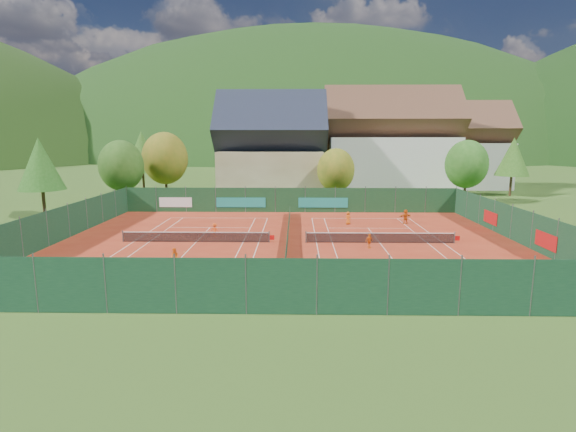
# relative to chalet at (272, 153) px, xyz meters

# --- Properties ---
(ground) EXTENTS (600.00, 600.00, 0.00)m
(ground) POSITION_rel_chalet_xyz_m (3.00, -30.00, -6.64)
(ground) COLOR #2E5019
(ground) RESTS_ON ground
(clay_pad) EXTENTS (40.00, 32.00, 0.01)m
(clay_pad) POSITION_rel_chalet_xyz_m (3.00, -30.00, -6.62)
(clay_pad) COLOR #9D2C17
(clay_pad) RESTS_ON ground
(court_markings_left) EXTENTS (11.03, 23.83, 0.00)m
(court_markings_left) POSITION_rel_chalet_xyz_m (-5.00, -30.00, -6.61)
(court_markings_left) COLOR white
(court_markings_left) RESTS_ON ground
(court_markings_right) EXTENTS (11.03, 23.83, 0.00)m
(court_markings_right) POSITION_rel_chalet_xyz_m (11.00, -30.00, -6.61)
(court_markings_right) COLOR white
(court_markings_right) RESTS_ON ground
(tennis_net_left) EXTENTS (13.30, 0.10, 1.02)m
(tennis_net_left) POSITION_rel_chalet_xyz_m (-4.85, -30.00, -6.12)
(tennis_net_left) COLOR #59595B
(tennis_net_left) RESTS_ON ground
(tennis_net_right) EXTENTS (13.30, 0.10, 1.02)m
(tennis_net_right) POSITION_rel_chalet_xyz_m (11.15, -30.00, -6.12)
(tennis_net_right) COLOR #59595B
(tennis_net_right) RESTS_ON ground
(court_divider) EXTENTS (0.03, 28.80, 1.00)m
(court_divider) POSITION_rel_chalet_xyz_m (3.00, -30.00, -6.12)
(court_divider) COLOR #133420
(court_divider) RESTS_ON ground
(fence_north) EXTENTS (40.00, 0.10, 3.00)m
(fence_north) POSITION_rel_chalet_xyz_m (2.54, -14.01, -5.16)
(fence_north) COLOR #153B1F
(fence_north) RESTS_ON ground
(fence_south) EXTENTS (40.00, 0.04, 3.00)m
(fence_south) POSITION_rel_chalet_xyz_m (3.00, -46.00, -5.12)
(fence_south) COLOR #133621
(fence_south) RESTS_ON ground
(fence_west) EXTENTS (0.04, 32.00, 3.00)m
(fence_west) POSITION_rel_chalet_xyz_m (-17.00, -30.00, -5.12)
(fence_west) COLOR #143720
(fence_west) RESTS_ON ground
(fence_east) EXTENTS (0.09, 32.00, 3.00)m
(fence_east) POSITION_rel_chalet_xyz_m (23.00, -29.95, -5.14)
(fence_east) COLOR #143920
(fence_east) RESTS_ON ground
(chalet) EXTENTS (16.20, 12.00, 16.00)m
(chalet) POSITION_rel_chalet_xyz_m (0.00, 0.00, 0.00)
(chalet) COLOR #C7B78C
(chalet) RESTS_ON ground
(hotel_block_a) EXTENTS (21.60, 11.00, 17.25)m
(hotel_block_a) POSITION_rel_chalet_xyz_m (19.00, 6.00, 0.76)
(hotel_block_a) COLOR silver
(hotel_block_a) RESTS_ON ground
(hotel_block_b) EXTENTS (17.28, 10.00, 15.50)m
(hotel_block_b) POSITION_rel_chalet_xyz_m (33.00, 14.00, -0.01)
(hotel_block_b) COLOR silver
(hotel_block_b) RESTS_ON ground
(tree_west_front) EXTENTS (5.72, 5.72, 8.69)m
(tree_west_front) POSITION_rel_chalet_xyz_m (-19.00, -10.00, -1.23)
(tree_west_front) COLOR #452718
(tree_west_front) RESTS_ON ground
(tree_west_mid) EXTENTS (6.44, 6.44, 9.78)m
(tree_west_mid) POSITION_rel_chalet_xyz_m (-15.00, -4.00, -0.56)
(tree_west_mid) COLOR #4D361B
(tree_west_mid) RESTS_ON ground
(tree_west_back) EXTENTS (5.60, 5.60, 10.00)m
(tree_west_back) POSITION_rel_chalet_xyz_m (-21.00, 4.00, 0.11)
(tree_west_back) COLOR #442E18
(tree_west_back) RESTS_ON ground
(tree_center) EXTENTS (5.01, 5.01, 7.60)m
(tree_center) POSITION_rel_chalet_xyz_m (9.00, -8.00, -1.91)
(tree_center) COLOR #4E361B
(tree_center) RESTS_ON ground
(tree_east_front) EXTENTS (5.72, 5.72, 8.69)m
(tree_east_front) POSITION_rel_chalet_xyz_m (27.00, -6.00, -1.23)
(tree_east_front) COLOR #422D17
(tree_east_front) RESTS_ON ground
(tree_east_mid) EXTENTS (5.04, 5.04, 9.00)m
(tree_east_mid) POSITION_rel_chalet_xyz_m (37.00, 2.00, -0.56)
(tree_east_mid) COLOR #4B331B
(tree_east_mid) RESTS_ON ground
(tree_west_side) EXTENTS (5.04, 5.04, 9.00)m
(tree_west_side) POSITION_rel_chalet_xyz_m (-25.00, -18.00, -0.56)
(tree_west_side) COLOR #492E1A
(tree_west_side) RESTS_ON ground
(tree_east_back) EXTENTS (7.15, 7.15, 10.86)m
(tree_east_back) POSITION_rel_chalet_xyz_m (29.00, 10.00, 0.12)
(tree_east_back) COLOR #442618
(tree_east_back) RESTS_ON ground
(mountain_backdrop) EXTENTS (820.00, 530.00, 242.00)m
(mountain_backdrop) POSITION_rel_chalet_xyz_m (31.54, 203.48, -46.26)
(mountain_backdrop) COLOR black
(mountain_backdrop) RESTS_ON ground
(ball_hopper) EXTENTS (0.34, 0.34, 0.80)m
(ball_hopper) POSITION_rel_chalet_xyz_m (15.87, -41.06, -6.07)
(ball_hopper) COLOR slate
(ball_hopper) RESTS_ON ground
(loose_ball_0) EXTENTS (0.07, 0.07, 0.07)m
(loose_ball_0) POSITION_rel_chalet_xyz_m (-5.17, -33.50, -6.59)
(loose_ball_0) COLOR #CCD833
(loose_ball_0) RESTS_ON ground
(loose_ball_1) EXTENTS (0.07, 0.07, 0.07)m
(loose_ball_1) POSITION_rel_chalet_xyz_m (7.63, -40.05, -6.59)
(loose_ball_1) COLOR #CCD833
(loose_ball_1) RESTS_ON ground
(player_left_near) EXTENTS (0.50, 0.38, 1.21)m
(player_left_near) POSITION_rel_chalet_xyz_m (-8.97, -39.93, -6.02)
(player_left_near) COLOR #CE4C12
(player_left_near) RESTS_ON ground
(player_left_mid) EXTENTS (0.80, 0.74, 1.32)m
(player_left_mid) POSITION_rel_chalet_xyz_m (-4.87, -37.34, -5.97)
(player_left_mid) COLOR orange
(player_left_mid) RESTS_ON ground
(player_left_far) EXTENTS (0.91, 0.58, 1.35)m
(player_left_far) POSITION_rel_chalet_xyz_m (-3.67, -28.15, -5.95)
(player_left_far) COLOR #F54E15
(player_left_far) RESTS_ON ground
(player_right_near) EXTENTS (0.77, 0.66, 1.24)m
(player_right_near) POSITION_rel_chalet_xyz_m (9.77, -31.86, -6.00)
(player_right_near) COLOR orange
(player_right_near) RESTS_ON ground
(player_right_far_a) EXTENTS (0.78, 0.67, 1.35)m
(player_right_far_a) POSITION_rel_chalet_xyz_m (9.18, -21.61, -5.95)
(player_right_far_a) COLOR orange
(player_right_far_a) RESTS_ON ground
(player_right_far_b) EXTENTS (1.49, 0.90, 1.53)m
(player_right_far_b) POSITION_rel_chalet_xyz_m (15.28, -21.16, -5.86)
(player_right_far_b) COLOR #D85F13
(player_right_far_b) RESTS_ON ground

